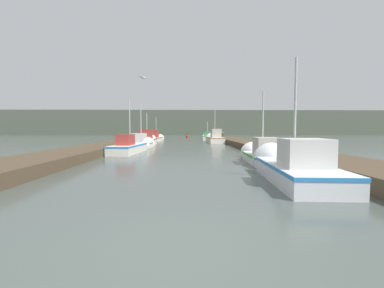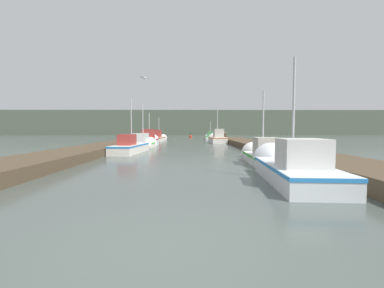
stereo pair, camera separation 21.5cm
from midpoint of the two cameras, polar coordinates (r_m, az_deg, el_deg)
ground_plane at (r=3.77m, az=-5.96°, el=-23.71°), size 200.00×200.00×0.00m
dock_left at (r=20.51m, az=-20.37°, el=-0.94°), size 2.92×40.00×0.50m
dock_right at (r=20.34m, az=15.93°, el=-0.89°), size 2.92×40.00×0.50m
distant_shore_ridge at (r=77.00m, az=-1.71°, el=4.63°), size 120.00×16.00×6.80m
fishing_boat_0 at (r=9.58m, az=20.32°, el=-4.61°), size 2.13×5.67×4.58m
fishing_boat_1 at (r=13.79m, az=14.60°, el=-2.31°), size 1.71×4.94×4.07m
fishing_boat_2 at (r=19.56m, az=-13.56°, el=-0.55°), size 1.98×6.25×4.26m
fishing_boat_3 at (r=23.30m, az=-11.32°, el=0.08°), size 1.85×4.73×4.40m
fishing_boat_4 at (r=27.88m, az=-10.15°, el=0.84°), size 1.86×4.50×3.89m
fishing_boat_5 at (r=32.23m, az=4.81°, el=1.25°), size 1.97×5.01×5.08m
fishing_boat_6 at (r=37.39m, az=-8.04°, el=1.37°), size 1.74×6.12×3.73m
fishing_boat_7 at (r=42.86m, az=3.27°, el=1.60°), size 1.85×5.38×3.43m
mooring_piling_0 at (r=38.51m, az=5.77°, el=1.61°), size 0.27×0.27×1.07m
mooring_piling_1 at (r=34.80m, az=6.53°, el=1.57°), size 0.33×0.33×1.26m
channel_buoy at (r=50.89m, az=-1.15°, el=1.64°), size 0.61×0.61×1.11m
seagull_lead at (r=16.33m, az=-11.13°, el=14.22°), size 0.46×0.49×0.12m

